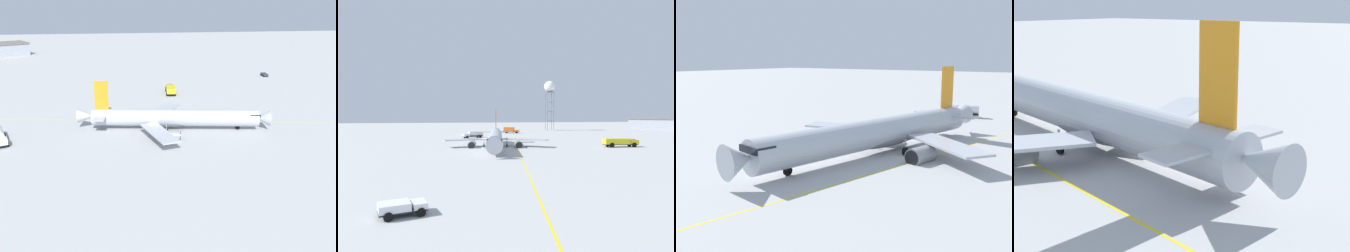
% 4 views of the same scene
% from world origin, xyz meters
% --- Properties ---
extents(ground_plane, '(600.00, 600.00, 0.00)m').
position_xyz_m(ground_plane, '(0.00, 0.00, 0.00)').
color(ground_plane, '#B2B2B2').
extents(airliner_main, '(45.31, 31.04, 11.88)m').
position_xyz_m(airliner_main, '(-4.68, -1.82, 2.66)').
color(airliner_main, '#B2B7C1').
rests_on(airliner_main, ground_plane).
extents(fuel_tanker_truck, '(5.19, 9.06, 2.87)m').
position_xyz_m(fuel_tanker_truck, '(33.85, 0.64, 1.56)').
color(fuel_tanker_truck, '#232326').
rests_on(fuel_tanker_truck, ground_plane).
extents(catering_truck_truck, '(5.33, 8.32, 3.10)m').
position_xyz_m(catering_truck_truck, '(63.06, -21.61, 1.66)').
color(catering_truck_truck, '#232326').
rests_on(catering_truck_truck, ground_plane).
extents(fire_tender_truck, '(4.02, 10.27, 2.50)m').
position_xyz_m(fire_tender_truck, '(-10.32, -37.93, 1.54)').
color(fire_tender_truck, '#232326').
rests_on(fire_tender_truck, ground_plane).
extents(pushback_tug_truck, '(3.45, 4.67, 1.30)m').
position_xyz_m(pushback_tug_truck, '(-59.61, 16.58, 0.80)').
color(pushback_tug_truck, '#232326').
rests_on(pushback_tug_truck, ground_plane).
extents(radar_tower, '(6.80, 6.80, 30.80)m').
position_xyz_m(radar_tower, '(87.27, -52.28, 26.67)').
color(radar_tower, slate).
rests_on(radar_tower, ground_plane).
extents(terminal_shed, '(57.40, 42.64, 7.24)m').
position_xyz_m(terminal_shed, '(81.61, -138.01, 3.64)').
color(terminal_shed, '#999EA8').
rests_on(terminal_shed, ground_plane).
extents(taxiway_centreline, '(147.77, 30.06, 0.01)m').
position_xyz_m(taxiway_centreline, '(-10.33, -7.01, 0.00)').
color(taxiway_centreline, yellow).
rests_on(taxiway_centreline, ground_plane).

